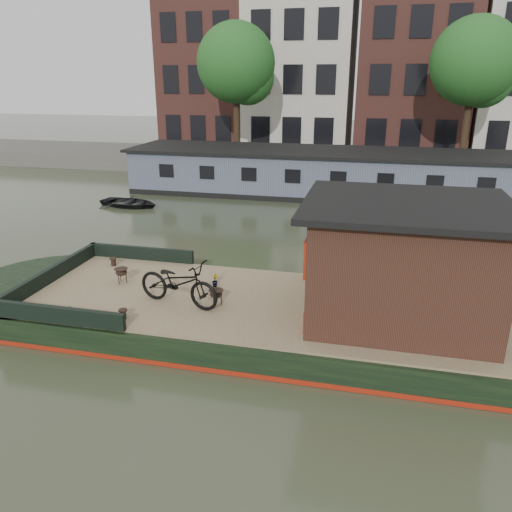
% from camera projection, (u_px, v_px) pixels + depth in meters
% --- Properties ---
extents(ground, '(120.00, 120.00, 0.00)m').
position_uv_depth(ground, '(292.00, 331.00, 11.08)').
color(ground, '#2C3320').
rests_on(ground, ground).
extents(houseboat_hull, '(14.01, 4.02, 0.60)m').
position_uv_depth(houseboat_hull, '(234.00, 314.00, 11.28)').
color(houseboat_hull, black).
rests_on(houseboat_hull, ground).
extents(houseboat_deck, '(11.80, 3.80, 0.05)m').
position_uv_depth(houseboat_deck, '(293.00, 306.00, 10.87)').
color(houseboat_deck, '#94825B').
rests_on(houseboat_deck, houseboat_hull).
extents(bow_bulwark, '(3.00, 4.00, 0.35)m').
position_uv_depth(bow_bulwark, '(83.00, 277.00, 11.91)').
color(bow_bulwark, black).
rests_on(bow_bulwark, houseboat_deck).
extents(cabin, '(4.00, 3.50, 2.42)m').
position_uv_depth(cabin, '(402.00, 260.00, 9.97)').
color(cabin, black).
rests_on(cabin, houseboat_deck).
extents(bicycle, '(2.04, 1.08, 1.02)m').
position_uv_depth(bicycle, '(178.00, 283.00, 10.73)').
color(bicycle, black).
rests_on(bicycle, houseboat_deck).
extents(potted_plant_b, '(0.18, 0.20, 0.30)m').
position_uv_depth(potted_plant_b, '(215.00, 280.00, 11.79)').
color(potted_plant_b, brown).
rests_on(potted_plant_b, houseboat_deck).
extents(potted_plant_d, '(0.43, 0.43, 0.60)m').
position_uv_depth(potted_plant_d, '(312.00, 266.00, 12.27)').
color(potted_plant_d, brown).
rests_on(potted_plant_d, houseboat_deck).
extents(potted_plant_e, '(0.17, 0.17, 0.28)m').
position_uv_depth(potted_plant_e, '(71.00, 313.00, 10.20)').
color(potted_plant_e, '#97442C').
rests_on(potted_plant_e, houseboat_deck).
extents(brazier_front, '(0.42, 0.42, 0.37)m').
position_uv_depth(brazier_front, '(216.00, 298.00, 10.78)').
color(brazier_front, black).
rests_on(brazier_front, houseboat_deck).
extents(brazier_rear, '(0.45, 0.45, 0.37)m').
position_uv_depth(brazier_rear, '(122.00, 276.00, 11.98)').
color(brazier_rear, black).
rests_on(brazier_rear, houseboat_deck).
extents(bollard_port, '(0.19, 0.19, 0.22)m').
position_uv_depth(bollard_port, '(113.00, 262.00, 13.10)').
color(bollard_port, black).
rests_on(bollard_port, houseboat_deck).
extents(bollard_stbd, '(0.18, 0.18, 0.21)m').
position_uv_depth(bollard_stbd, '(123.00, 314.00, 10.22)').
color(bollard_stbd, black).
rests_on(bollard_stbd, houseboat_deck).
extents(dinghy, '(3.01, 2.38, 0.56)m').
position_uv_depth(dinghy, '(129.00, 200.00, 21.80)').
color(dinghy, black).
rests_on(dinghy, ground).
extents(far_houseboat, '(20.40, 4.40, 2.11)m').
position_uv_depth(far_houseboat, '(341.00, 175.00, 23.57)').
color(far_houseboat, '#505A6B').
rests_on(far_houseboat, ground).
extents(quay, '(60.00, 6.00, 0.90)m').
position_uv_depth(quay, '(349.00, 164.00, 29.70)').
color(quay, '#47443F').
rests_on(quay, ground).
extents(townhouse_row, '(27.25, 8.00, 16.50)m').
position_uv_depth(townhouse_row, '(365.00, 37.00, 33.56)').
color(townhouse_row, brown).
rests_on(townhouse_row, ground).
extents(tree_left, '(4.40, 4.40, 7.40)m').
position_uv_depth(tree_left, '(239.00, 67.00, 27.94)').
color(tree_left, '#332316').
rests_on(tree_left, quay).
extents(tree_right, '(4.40, 4.40, 7.40)m').
position_uv_depth(tree_right, '(477.00, 65.00, 25.22)').
color(tree_right, '#332316').
rests_on(tree_right, quay).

